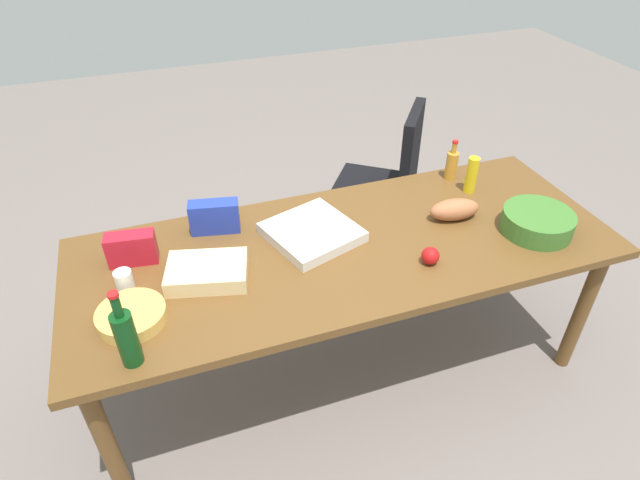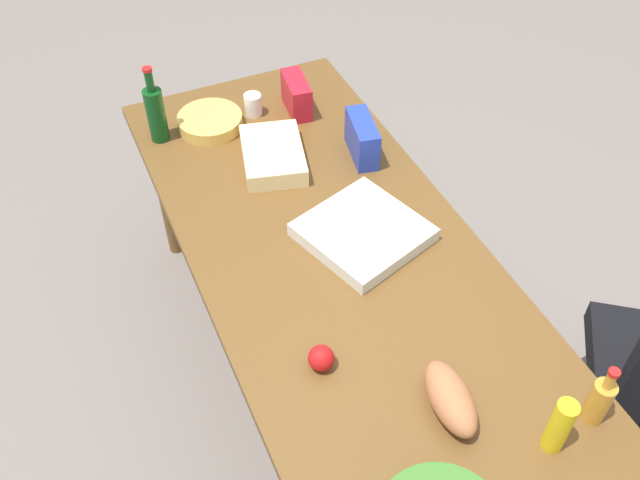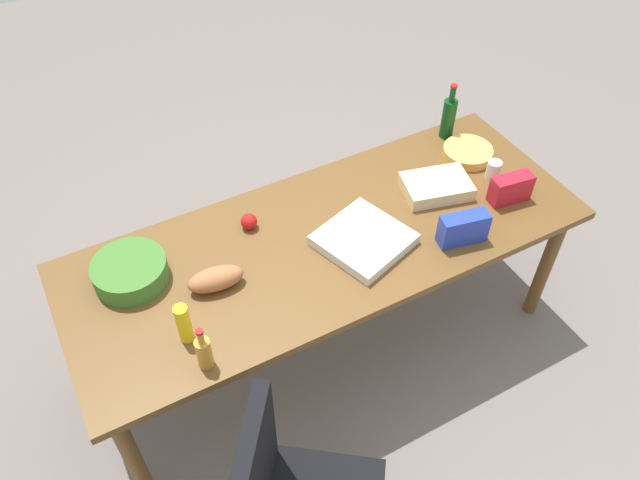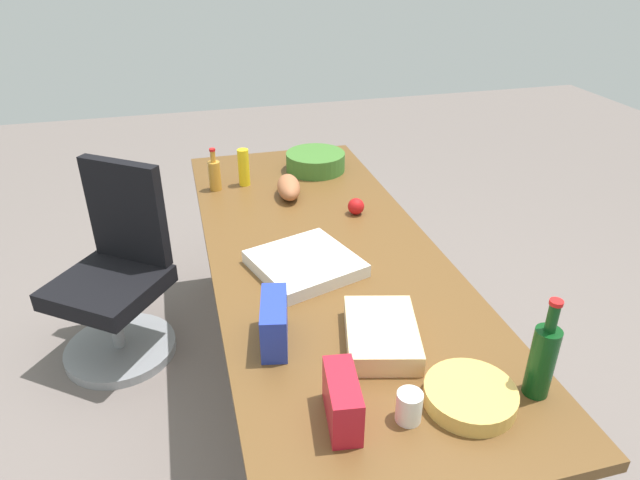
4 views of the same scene
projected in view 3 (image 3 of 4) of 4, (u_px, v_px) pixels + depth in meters
ground_plane at (326, 339)px, 3.43m from camera, size 10.00×10.00×0.00m
conference_table at (328, 249)px, 2.91m from camera, size 2.40×0.92×0.80m
bread_loaf at (216, 279)px, 2.62m from camera, size 0.25×0.14×0.10m
pizza_box at (364, 240)px, 2.81m from camera, size 0.45×0.45×0.05m
sheet_cake at (436, 186)px, 3.04m from camera, size 0.36×0.29×0.07m
chip_bag_blue at (463, 228)px, 2.79m from camera, size 0.23×0.12×0.15m
mustard_bottle at (184, 324)px, 2.40m from camera, size 0.07×0.07×0.19m
apple_red at (249, 222)px, 2.87m from camera, size 0.08×0.08×0.08m
paper_cup at (494, 169)px, 3.12m from camera, size 0.08×0.08×0.09m
chip_bowl at (468, 153)px, 3.24m from camera, size 0.28×0.28×0.05m
salad_bowl at (130, 271)px, 2.65m from camera, size 0.39×0.39×0.10m
chip_bag_red at (511, 188)px, 2.98m from camera, size 0.21×0.11×0.14m
dressing_bottle at (204, 352)px, 2.33m from camera, size 0.06×0.06×0.22m
wine_bottle at (449, 117)px, 3.29m from camera, size 0.08×0.08×0.31m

